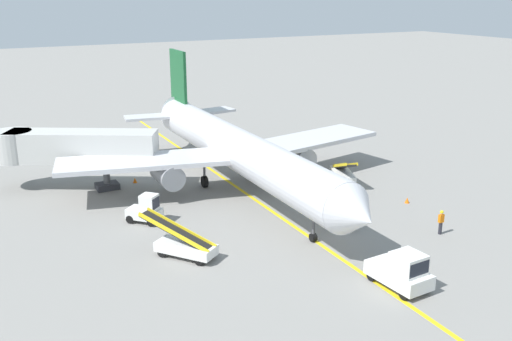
# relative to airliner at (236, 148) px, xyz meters

# --- Properties ---
(ground_plane) EXTENTS (300.00, 300.00, 0.00)m
(ground_plane) POSITION_rel_airliner_xyz_m (0.50, -11.76, -3.42)
(ground_plane) COLOR gray
(taxi_line_yellow) EXTENTS (2.43, 79.98, 0.01)m
(taxi_line_yellow) POSITION_rel_airliner_xyz_m (-0.01, -6.76, -3.41)
(taxi_line_yellow) COLOR yellow
(taxi_line_yellow) RESTS_ON ground
(airliner) EXTENTS (28.60, 35.27, 10.10)m
(airliner) POSITION_rel_airliner_xyz_m (0.00, 0.00, 0.00)
(airliner) COLOR silver
(airliner) RESTS_ON ground
(jet_bridge) EXTENTS (12.40, 8.54, 4.85)m
(jet_bridge) POSITION_rel_airliner_xyz_m (-12.17, 6.41, 0.12)
(jet_bridge) COLOR beige
(jet_bridge) RESTS_ON ground
(pushback_tug) EXTENTS (2.13, 3.72, 2.20)m
(pushback_tug) POSITION_rel_airliner_xyz_m (0.49, -19.55, -2.42)
(pushback_tug) COLOR silver
(pushback_tug) RESTS_ON ground
(baggage_tug_near_wing) EXTENTS (2.57, 2.65, 2.10)m
(baggage_tug_near_wing) POSITION_rel_airliner_xyz_m (-8.87, -3.74, -2.49)
(baggage_tug_near_wing) COLOR silver
(baggage_tug_near_wing) RESTS_ON ground
(belt_loader_forward_hold) EXTENTS (3.96, 4.77, 2.59)m
(belt_loader_forward_hold) POSITION_rel_airliner_xyz_m (-8.57, -10.23, -2.64)
(belt_loader_forward_hold) COLOR silver
(belt_loader_forward_hold) RESTS_ON ground
(belt_loader_aft_hold) EXTENTS (3.14, 5.09, 2.59)m
(belt_loader_aft_hold) POSITION_rel_airliner_xyz_m (8.74, -2.85, -2.64)
(belt_loader_aft_hold) COLOR silver
(belt_loader_aft_hold) RESTS_ON ground
(baggage_cart_loaded) EXTENTS (1.58, 3.76, 0.94)m
(baggage_cart_loaded) POSITION_rel_airliner_xyz_m (2.99, -10.15, -2.95)
(baggage_cart_loaded) COLOR #A5A5A8
(baggage_cart_loaded) RESTS_ON ground
(ground_crew_marshaller) EXTENTS (0.36, 0.24, 1.70)m
(ground_crew_marshaller) POSITION_rel_airliner_xyz_m (7.88, -15.04, -2.51)
(ground_crew_marshaller) COLOR #26262D
(ground_crew_marshaller) RESTS_ON ground
(safety_cone_nose_left) EXTENTS (0.36, 0.36, 0.44)m
(safety_cone_nose_left) POSITION_rel_airliner_xyz_m (-6.95, 5.37, -3.20)
(safety_cone_nose_left) COLOR orange
(safety_cone_nose_left) RESTS_ON ground
(safety_cone_nose_right) EXTENTS (0.36, 0.36, 0.44)m
(safety_cone_nose_right) POSITION_rel_airliner_xyz_m (10.08, -9.37, -3.20)
(safety_cone_nose_right) COLOR orange
(safety_cone_nose_right) RESTS_ON ground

